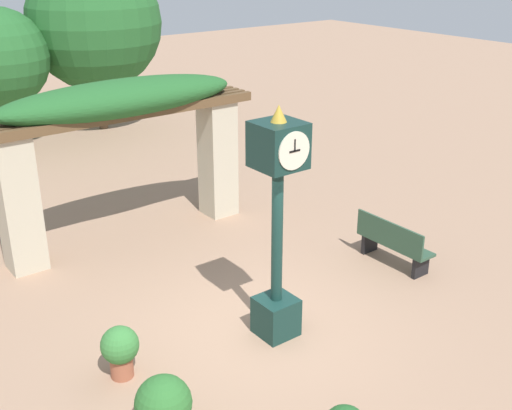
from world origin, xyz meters
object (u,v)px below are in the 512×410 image
at_px(pedestal_clock, 277,219).
at_px(park_bench, 393,243).
at_px(potted_plant_far_left, 120,349).
at_px(potted_plant_near_left, 164,406).

bearing_deg(pedestal_clock, park_bench, 8.37).
bearing_deg(park_bench, potted_plant_far_left, 89.93).
distance_m(pedestal_clock, potted_plant_near_left, 2.99).
relative_size(pedestal_clock, potted_plant_far_left, 4.63).
bearing_deg(pedestal_clock, potted_plant_near_left, -159.77).
xyz_separation_m(pedestal_clock, potted_plant_near_left, (-2.45, -0.90, -1.46)).
height_order(pedestal_clock, potted_plant_near_left, pedestal_clock).
xyz_separation_m(potted_plant_near_left, park_bench, (5.57, 1.36, -0.01)).
bearing_deg(pedestal_clock, potted_plant_far_left, 168.74).
bearing_deg(potted_plant_near_left, pedestal_clock, 20.23).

